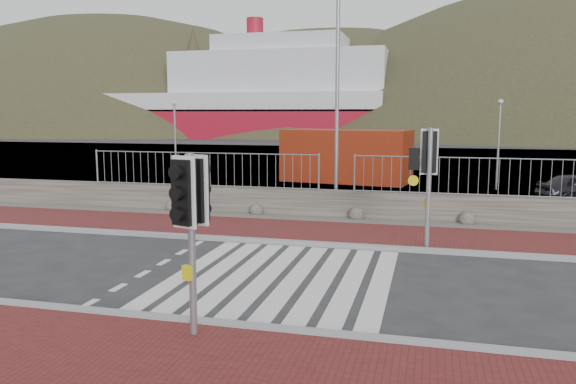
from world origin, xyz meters
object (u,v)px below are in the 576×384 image
(shipping_container, at_px, (346,156))
(ferry, at_px, (238,100))
(traffic_signal_near, at_px, (191,207))
(streetlight, at_px, (341,88))
(traffic_signal_far, at_px, (428,162))

(shipping_container, bearing_deg, ferry, 124.49)
(traffic_signal_near, bearing_deg, streetlight, 105.30)
(traffic_signal_near, xyz_separation_m, traffic_signal_far, (3.43, 6.84, 0.19))
(traffic_signal_near, height_order, traffic_signal_far, traffic_signal_far)
(ferry, bearing_deg, traffic_signal_near, -71.29)
(ferry, distance_m, shipping_container, 55.91)
(ferry, distance_m, traffic_signal_far, 70.28)
(traffic_signal_far, xyz_separation_m, streetlight, (-2.99, 4.77, 2.06))
(traffic_signal_near, height_order, streetlight, streetlight)
(traffic_signal_near, xyz_separation_m, shipping_container, (-0.69, 20.82, -0.76))
(traffic_signal_far, relative_size, streetlight, 0.41)
(streetlight, relative_size, shipping_container, 1.21)
(streetlight, bearing_deg, traffic_signal_far, -65.96)
(streetlight, distance_m, shipping_container, 9.75)
(traffic_signal_far, xyz_separation_m, shipping_container, (-4.12, 13.98, -0.95))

